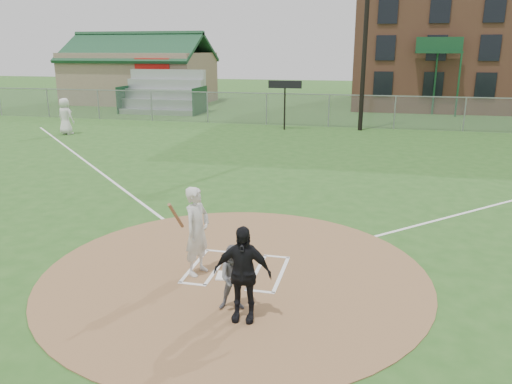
% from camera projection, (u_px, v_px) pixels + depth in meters
% --- Properties ---
extents(ground, '(140.00, 140.00, 0.00)m').
position_uv_depth(ground, '(235.00, 273.00, 10.95)').
color(ground, '#28541D').
rests_on(ground, ground).
extents(dirt_circle, '(8.40, 8.40, 0.02)m').
position_uv_depth(dirt_circle, '(235.00, 273.00, 10.94)').
color(dirt_circle, olive).
rests_on(dirt_circle, ground).
extents(home_plate, '(0.49, 0.49, 0.03)m').
position_uv_depth(home_plate, '(227.00, 276.00, 10.75)').
color(home_plate, white).
rests_on(home_plate, dirt_circle).
extents(foul_line_third, '(17.04, 17.04, 0.01)m').
position_uv_depth(foul_line_third, '(89.00, 164.00, 21.34)').
color(foul_line_third, white).
rests_on(foul_line_third, ground).
extents(catcher, '(0.72, 0.63, 1.27)m').
position_uv_depth(catcher, '(235.00, 278.00, 9.26)').
color(catcher, slate).
rests_on(catcher, dirt_circle).
extents(umpire, '(1.07, 0.50, 1.78)m').
position_uv_depth(umpire, '(242.00, 274.00, 8.84)').
color(umpire, black).
rests_on(umpire, dirt_circle).
extents(ondeck_player, '(1.12, 0.85, 2.06)m').
position_uv_depth(ondeck_player, '(65.00, 116.00, 28.46)').
color(ondeck_player, silver).
rests_on(ondeck_player, ground).
extents(batters_boxes, '(2.08, 1.88, 0.01)m').
position_uv_depth(batters_boxes, '(237.00, 269.00, 11.08)').
color(batters_boxes, white).
rests_on(batters_boxes, dirt_circle).
extents(batter_at_plate, '(0.68, 1.11, 1.95)m').
position_uv_depth(batter_at_plate, '(197.00, 231.00, 10.66)').
color(batter_at_plate, silver).
rests_on(batter_at_plate, dirt_circle).
extents(outfield_fence, '(56.08, 0.08, 2.03)m').
position_uv_depth(outfield_fence, '(329.00, 110.00, 31.25)').
color(outfield_fence, slate).
rests_on(outfield_fence, ground).
extents(bleachers, '(6.08, 3.20, 3.20)m').
position_uv_depth(bleachers, '(162.00, 92.00, 37.87)').
color(bleachers, '#B7BABF').
rests_on(bleachers, ground).
extents(clubhouse, '(12.20, 8.71, 6.23)m').
position_uv_depth(clubhouse, '(141.00, 76.00, 45.10)').
color(clubhouse, gray).
rests_on(clubhouse, ground).
extents(light_pole, '(1.20, 0.30, 12.22)m').
position_uv_depth(light_pole, '(367.00, 15.00, 28.32)').
color(light_pole, black).
rests_on(light_pole, ground).
extents(scoreboard_sign, '(2.00, 0.10, 2.93)m').
position_uv_depth(scoreboard_sign, '(285.00, 90.00, 29.73)').
color(scoreboard_sign, black).
rests_on(scoreboard_sign, ground).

